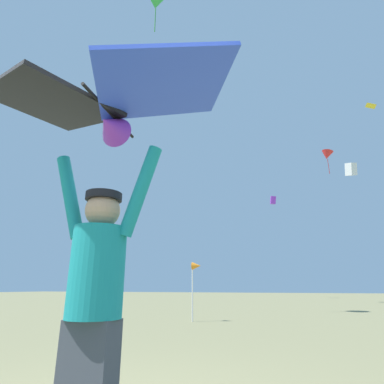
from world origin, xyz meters
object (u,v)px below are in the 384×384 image
at_px(distant_kite_purple_low_left, 273,200).
at_px(distant_kite_red_high_left, 327,155).
at_px(kite_flyer_person, 95,298).
at_px(marker_flag, 196,270).
at_px(distant_kite_green_overhead_distant, 156,1).
at_px(distant_kite_orange_mid_left, 224,50).
at_px(held_stunt_kite, 106,102).
at_px(distant_kite_white_high_right, 351,169).
at_px(distant_kite_yellow_far_center, 371,105).

bearing_deg(distant_kite_purple_low_left, distant_kite_red_high_left, -18.62).
bearing_deg(kite_flyer_person, distant_kite_red_high_left, 81.45).
bearing_deg(distant_kite_purple_low_left, marker_flag, -92.15).
bearing_deg(kite_flyer_person, distant_kite_green_overhead_distant, 116.96).
relative_size(distant_kite_orange_mid_left, distant_kite_green_overhead_distant, 0.48).
relative_size(kite_flyer_person, distant_kite_red_high_left, 0.80).
relative_size(kite_flyer_person, distant_kite_purple_low_left, 2.22).
xyz_separation_m(distant_kite_purple_low_left, distant_kite_green_overhead_distant, (-3.14, -20.68, 5.03)).
xyz_separation_m(kite_flyer_person, distant_kite_purple_low_left, (-1.25, 29.31, 8.51)).
bearing_deg(distant_kite_red_high_left, held_stunt_kite, -98.50).
bearing_deg(distant_kite_orange_mid_left, marker_flag, -84.05).
relative_size(kite_flyer_person, distant_kite_green_overhead_distant, 0.79).
distance_m(distant_kite_red_high_left, distant_kite_purple_low_left, 6.62).
distance_m(distant_kite_white_high_right, marker_flag, 28.86).
bearing_deg(marker_flag, distant_kite_green_overhead_distant, 160.00).
relative_size(distant_kite_purple_low_left, marker_flag, 0.49).
xyz_separation_m(distant_kite_orange_mid_left, distant_kite_yellow_far_center, (11.49, 10.06, -1.29)).
bearing_deg(kite_flyer_person, distant_kite_purple_low_left, 92.45).
relative_size(kite_flyer_person, marker_flag, 1.09).
xyz_separation_m(distant_kite_red_high_left, distant_kite_green_overhead_distant, (-8.52, -18.86, 1.64)).
distance_m(distant_kite_red_high_left, distant_kite_white_high_right, 5.88).
bearing_deg(held_stunt_kite, distant_kite_red_high_left, 81.50).
height_order(held_stunt_kite, distant_kite_white_high_right, distant_kite_white_high_right).
xyz_separation_m(held_stunt_kite, distant_kite_purple_low_left, (-1.26, 29.40, 7.17)).
distance_m(distant_kite_red_high_left, distant_kite_yellow_far_center, 6.11).
distance_m(held_stunt_kite, distant_kite_green_overhead_distant, 15.63).
distance_m(distant_kite_red_high_left, distant_kite_orange_mid_left, 13.67).
bearing_deg(marker_flag, distant_kite_orange_mid_left, 95.95).
xyz_separation_m(kite_flyer_person, distant_kite_green_overhead_distant, (-4.39, 8.64, 13.54)).
bearing_deg(distant_kite_green_overhead_distant, distant_kite_orange_mid_left, 81.24).
relative_size(distant_kite_red_high_left, distant_kite_purple_low_left, 2.78).
height_order(kite_flyer_person, marker_flag, kite_flyer_person).
relative_size(distant_kite_yellow_far_center, marker_flag, 0.66).
height_order(held_stunt_kite, distant_kite_red_high_left, distant_kite_red_high_left).
height_order(held_stunt_kite, marker_flag, held_stunt_kite).
height_order(distant_kite_green_overhead_distant, marker_flag, distant_kite_green_overhead_distant).
relative_size(distant_kite_green_overhead_distant, distant_kite_yellow_far_center, 2.09).
distance_m(distant_kite_red_high_left, distant_kite_green_overhead_distant, 20.77).
bearing_deg(distant_kite_orange_mid_left, distant_kite_purple_low_left, 81.45).
xyz_separation_m(distant_kite_orange_mid_left, marker_flag, (0.99, -9.53, -16.92)).
bearing_deg(distant_kite_purple_low_left, distant_kite_green_overhead_distant, -98.64).
bearing_deg(distant_kite_green_overhead_distant, marker_flag, -20.00).
xyz_separation_m(distant_kite_red_high_left, distant_kite_yellow_far_center, (4.31, -0.12, 4.33)).
xyz_separation_m(kite_flyer_person, distant_kite_orange_mid_left, (-3.05, 17.32, 17.52)).
relative_size(kite_flyer_person, held_stunt_kite, 0.98).
xyz_separation_m(held_stunt_kite, distant_kite_orange_mid_left, (-3.06, 17.40, 16.18)).
xyz_separation_m(distant_kite_red_high_left, distant_kite_orange_mid_left, (-7.19, -10.18, 5.62)).
xyz_separation_m(held_stunt_kite, distant_kite_white_high_right, (6.76, 32.83, 10.74)).
bearing_deg(distant_kite_green_overhead_distant, distant_kite_purple_low_left, 81.36).
height_order(held_stunt_kite, distant_kite_green_overhead_distant, distant_kite_green_overhead_distant).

